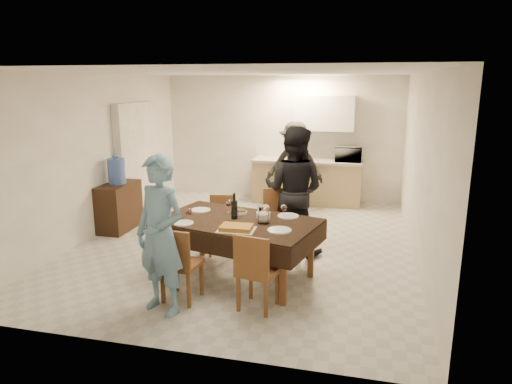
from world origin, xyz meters
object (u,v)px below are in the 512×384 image
person_near (160,235)px  dining_table (237,223)px  water_pitcher (263,215)px  person_kitchen (295,166)px  wine_bottle (234,206)px  person_far (294,191)px  savoury_tart (236,228)px  console (119,207)px  water_jug (117,171)px  microwave (348,154)px

person_near → dining_table: bearing=81.9°
water_pitcher → person_kitchen: (-0.16, 3.52, -0.02)m
wine_bottle → person_kitchen: (0.24, 3.42, -0.07)m
person_far → person_kitchen: bearing=-72.0°
wine_bottle → savoury_tart: wine_bottle is taller
savoury_tart → person_kitchen: size_ratio=0.25×
console → person_kitchen: size_ratio=0.50×
water_pitcher → person_near: 1.35m
water_jug → person_near: 3.15m
console → person_near: size_ratio=0.49×
console → person_kitchen: (2.69, 2.04, 0.46)m
water_pitcher → person_near: person_near is taller
person_far → dining_table: bearing=71.9°
console → person_kitchen: bearing=37.1°
dining_table → person_kitchen: size_ratio=1.27×
savoury_tart → microwave: bearing=75.6°
water_pitcher → person_kitchen: size_ratio=0.13×
person_near → person_far: bearing=81.9°
wine_bottle → person_far: 1.17m
savoury_tart → person_far: size_ratio=0.23×
water_jug → microwave: 4.46m
console → person_far: size_ratio=0.46×
console → person_near: (1.95, -2.48, 0.47)m
water_pitcher → dining_table: bearing=171.9°
water_jug → savoury_tart: 3.17m
savoury_tart → person_near: 0.94m
savoury_tart → dining_table: bearing=104.7°
wine_bottle → person_near: (-0.50, -1.10, -0.06)m
dining_table → person_near: (-0.55, -1.05, 0.14)m
person_near → person_far: 2.37m
dining_table → water_jug: (-2.50, 1.43, 0.28)m
console → microwave: (3.70, 2.49, 0.65)m
console → water_pitcher: size_ratio=3.94×
savoury_tart → wine_bottle: bearing=109.2°
console → microwave: bearing=33.9°
wine_bottle → person_near: bearing=-114.4°
water_jug → wine_bottle: water_jug is taller
dining_table → savoury_tart: bearing=-61.2°
dining_table → savoury_tart: size_ratio=5.04×
console → dining_table: bearing=-29.8°
dining_table → microwave: microwave is taller
dining_table → savoury_tart: (0.10, -0.38, 0.06)m
console → water_jug: 0.61m
savoury_tart → person_kitchen: 3.85m
water_jug → dining_table: bearing=-29.8°
wine_bottle → person_kitchen: person_kitchen is taller
microwave → person_far: 2.94m
person_far → person_kitchen: person_far is taller
dining_table → console: 2.90m
water_jug → person_far: person_far is taller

